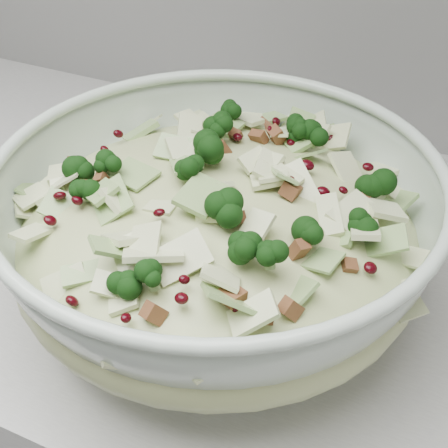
# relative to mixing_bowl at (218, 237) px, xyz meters

# --- Properties ---
(counter) EXTENTS (3.60, 0.60, 0.90)m
(counter) POSITION_rel_mixing_bowl_xyz_m (-0.27, 0.10, -0.53)
(counter) COLOR #BBBBB6
(counter) RESTS_ON floor
(mixing_bowl) EXTENTS (0.43, 0.43, 0.16)m
(mixing_bowl) POSITION_rel_mixing_bowl_xyz_m (0.00, 0.00, 0.00)
(mixing_bowl) COLOR #B1C3B1
(mixing_bowl) RESTS_ON counter
(salad) EXTENTS (0.45, 0.45, 0.16)m
(salad) POSITION_rel_mixing_bowl_xyz_m (0.00, -0.00, 0.03)
(salad) COLOR #BDC285
(salad) RESTS_ON mixing_bowl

